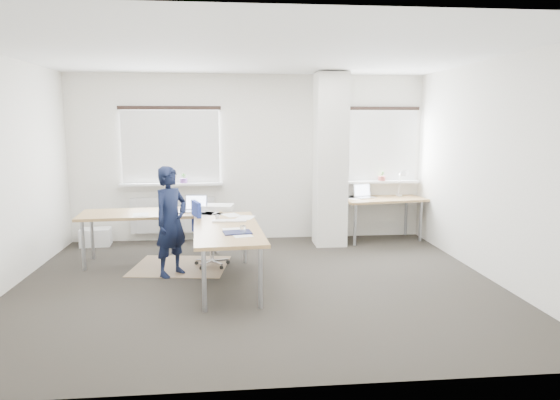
{
  "coord_description": "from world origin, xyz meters",
  "views": [
    {
      "loc": [
        -0.31,
        -6.02,
        2.01
      ],
      "look_at": [
        0.37,
        0.9,
        0.92
      ],
      "focal_mm": 32.0,
      "sensor_mm": 36.0,
      "label": 1
    }
  ],
  "objects": [
    {
      "name": "desk_side",
      "position": [
        2.25,
        2.15,
        0.69
      ],
      "size": [
        1.49,
        0.92,
        1.22
      ],
      "rotation": [
        0.0,
        0.0,
        0.16
      ],
      "color": "olive",
      "rests_on": "ground"
    },
    {
      "name": "task_chair",
      "position": [
        -0.63,
        0.83,
        0.26
      ],
      "size": [
        0.53,
        0.52,
        0.94
      ],
      "rotation": [
        0.0,
        0.0,
        0.31
      ],
      "color": "navy",
      "rests_on": "ground"
    },
    {
      "name": "desk_main",
      "position": [
        -0.86,
        0.62,
        0.69
      ],
      "size": [
        2.57,
        2.62,
        0.96
      ],
      "rotation": [
        0.0,
        0.0,
        0.07
      ],
      "color": "olive",
      "rests_on": "ground"
    },
    {
      "name": "room_shell",
      "position": [
        0.18,
        0.45,
        1.75
      ],
      "size": [
        6.04,
        5.04,
        2.82
      ],
      "color": "silver",
      "rests_on": "ground"
    },
    {
      "name": "ground",
      "position": [
        0.0,
        0.0,
        0.0
      ],
      "size": [
        6.0,
        6.0,
        0.0
      ],
      "primitive_type": "plane",
      "color": "black",
      "rests_on": "ground"
    },
    {
      "name": "person",
      "position": [
        -1.1,
        0.48,
        0.72
      ],
      "size": [
        0.6,
        0.63,
        1.45
      ],
      "primitive_type": "imported",
      "rotation": [
        0.0,
        0.0,
        0.89
      ],
      "color": "black",
      "rests_on": "ground"
    },
    {
      "name": "floor_mat",
      "position": [
        -1.04,
        0.87,
        0.0
      ],
      "size": [
        1.41,
        1.25,
        0.01
      ],
      "primitive_type": "cube",
      "rotation": [
        0.0,
        0.0,
        -0.14
      ],
      "color": "olive",
      "rests_on": "ground"
    },
    {
      "name": "white_crate",
      "position": [
        -2.54,
        2.22,
        0.14
      ],
      "size": [
        0.5,
        0.37,
        0.28
      ],
      "primitive_type": "cube",
      "rotation": [
        0.0,
        0.0,
        0.09
      ],
      "color": "white",
      "rests_on": "ground"
    }
  ]
}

